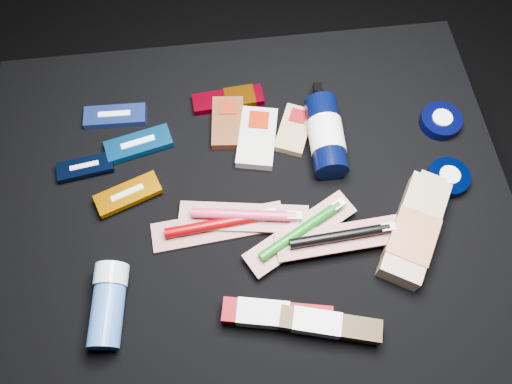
{
  "coord_description": "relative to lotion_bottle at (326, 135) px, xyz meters",
  "views": [
    {
      "loc": [
        -0.03,
        -0.38,
        1.24
      ],
      "look_at": [
        0.01,
        0.01,
        0.42
      ],
      "focal_mm": 35.0,
      "sensor_mm": 36.0,
      "label": 1
    }
  ],
  "objects": [
    {
      "name": "ground",
      "position": [
        -0.16,
        -0.11,
        -0.43
      ],
      "size": [
        3.0,
        3.0,
        0.0
      ],
      "primitive_type": "plane",
      "color": "black",
      "rests_on": "ground"
    },
    {
      "name": "cloth_table",
      "position": [
        -0.16,
        -0.11,
        -0.23
      ],
      "size": [
        0.98,
        0.78,
        0.4
      ],
      "primitive_type": "cube",
      "color": "black",
      "rests_on": "ground"
    },
    {
      "name": "luna_bar_0",
      "position": [
        -0.41,
        0.11,
        -0.03
      ],
      "size": [
        0.12,
        0.05,
        0.02
      ],
      "rotation": [
        0.0,
        0.0,
        -0.04
      ],
      "color": "#2744B0",
      "rests_on": "cloth_table"
    },
    {
      "name": "luna_bar_1",
      "position": [
        -0.36,
        0.04,
        -0.02
      ],
      "size": [
        0.13,
        0.08,
        0.02
      ],
      "rotation": [
        0.0,
        0.0,
        0.23
      ],
      "color": "#0A4D8D",
      "rests_on": "cloth_table"
    },
    {
      "name": "luna_bar_2",
      "position": [
        -0.46,
        -0.0,
        -0.02
      ],
      "size": [
        0.11,
        0.05,
        0.01
      ],
      "rotation": [
        0.0,
        0.0,
        0.14
      ],
      "color": "black",
      "rests_on": "cloth_table"
    },
    {
      "name": "luna_bar_3",
      "position": [
        -0.38,
        -0.07,
        -0.02
      ],
      "size": [
        0.13,
        0.08,
        0.02
      ],
      "rotation": [
        0.0,
        0.0,
        0.35
      ],
      "color": "#D37600",
      "rests_on": "cloth_table"
    },
    {
      "name": "clif_bar_0",
      "position": [
        -0.18,
        0.07,
        -0.02
      ],
      "size": [
        0.07,
        0.12,
        0.02
      ],
      "rotation": [
        0.0,
        0.0,
        -0.1
      ],
      "color": "#532913",
      "rests_on": "cloth_table"
    },
    {
      "name": "clif_bar_1",
      "position": [
        -0.13,
        0.03,
        -0.02
      ],
      "size": [
        0.1,
        0.14,
        0.02
      ],
      "rotation": [
        0.0,
        0.0,
        -0.22
      ],
      "color": "beige",
      "rests_on": "cloth_table"
    },
    {
      "name": "clif_bar_2",
      "position": [
        -0.05,
        0.04,
        -0.02
      ],
      "size": [
        0.09,
        0.12,
        0.02
      ],
      "rotation": [
        0.0,
        0.0,
        -0.4
      ],
      "color": "#9F8056",
      "rests_on": "cloth_table"
    },
    {
      "name": "power_bar",
      "position": [
        -0.17,
        0.12,
        -0.02
      ],
      "size": [
        0.15,
        0.05,
        0.02
      ],
      "rotation": [
        0.0,
        0.0,
        0.07
      ],
      "color": "maroon",
      "rests_on": "cloth_table"
    },
    {
      "name": "lotion_bottle",
      "position": [
        0.0,
        0.0,
        0.0
      ],
      "size": [
        0.07,
        0.21,
        0.07
      ],
      "rotation": [
        0.0,
        0.0,
        -0.04
      ],
      "color": "black",
      "rests_on": "cloth_table"
    },
    {
      "name": "cream_tin_upper",
      "position": [
        0.24,
        0.02,
        -0.02
      ],
      "size": [
        0.08,
        0.08,
        0.02
      ],
      "rotation": [
        0.0,
        0.0,
        -0.0
      ],
      "color": "black",
      "rests_on": "cloth_table"
    },
    {
      "name": "cream_tin_lower",
      "position": [
        0.22,
        -0.11,
        -0.02
      ],
      "size": [
        0.08,
        0.08,
        0.02
      ],
      "rotation": [
        0.0,
        0.0,
        0.4
      ],
      "color": "black",
      "rests_on": "cloth_table"
    },
    {
      "name": "bodywash_bottle",
      "position": [
        0.12,
        -0.21,
        -0.01
      ],
      "size": [
        0.16,
        0.21,
        0.04
      ],
      "rotation": [
        0.0,
        0.0,
        -0.54
      ],
      "color": "tan",
      "rests_on": "cloth_table"
    },
    {
      "name": "deodorant_stick",
      "position": [
        -0.41,
        -0.27,
        -0.01
      ],
      "size": [
        0.07,
        0.14,
        0.06
      ],
      "rotation": [
        0.0,
        0.0,
        -0.11
      ],
      "color": "#3260AF",
      "rests_on": "cloth_table"
    },
    {
      "name": "toothbrush_pack_0",
      "position": [
        -0.22,
        -0.15,
        -0.02
      ],
      "size": [
        0.24,
        0.07,
        0.03
      ],
      "rotation": [
        0.0,
        0.0,
        0.08
      ],
      "color": "#AAA59E",
      "rests_on": "cloth_table"
    },
    {
      "name": "toothbrush_pack_1",
      "position": [
        -0.17,
        -0.14,
        -0.02
      ],
      "size": [
        0.24,
        0.09,
        0.03
      ],
      "rotation": [
        0.0,
        0.0,
        -0.16
      ],
      "color": "#B6ADAA",
      "rests_on": "cloth_table"
    },
    {
      "name": "toothbrush_pack_2",
      "position": [
        -0.07,
        -0.18,
        -0.01
      ],
      "size": [
        0.22,
        0.15,
        0.02
      ],
      "rotation": [
        0.0,
        0.0,
        0.5
      ],
      "color": "beige",
      "rests_on": "cloth_table"
    },
    {
      "name": "toothbrush_pack_3",
      "position": [
        -0.01,
        -0.2,
        -0.0
      ],
      "size": [
        0.22,
        0.06,
        0.02
      ],
      "rotation": [
        0.0,
        0.0,
        0.05
      ],
      "color": "#A59E99",
      "rests_on": "cloth_table"
    },
    {
      "name": "toothpaste_carton_red",
      "position": [
        -0.15,
        -0.32,
        -0.02
      ],
      "size": [
        0.18,
        0.08,
        0.03
      ],
      "rotation": [
        0.0,
        0.0,
        -0.21
      ],
      "color": "#700005",
      "rests_on": "cloth_table"
    },
    {
      "name": "toothpaste_carton_green",
      "position": [
        -0.06,
        -0.35,
        -0.01
      ],
      "size": [
        0.17,
        0.08,
        0.03
      ],
      "rotation": [
        0.0,
        0.0,
        -0.27
      ],
      "color": "#3A2B13",
      "rests_on": "cloth_table"
    }
  ]
}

